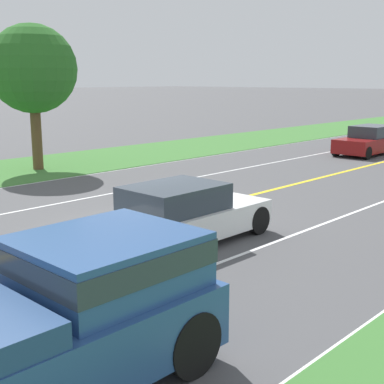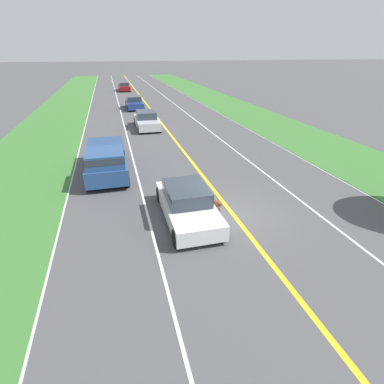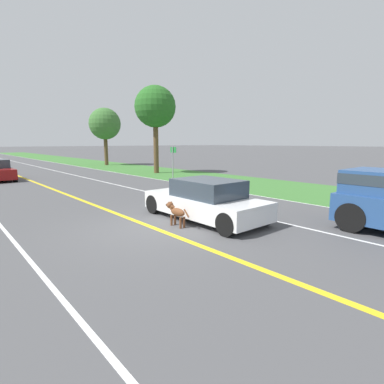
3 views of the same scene
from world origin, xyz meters
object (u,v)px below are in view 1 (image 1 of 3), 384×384
at_px(dog, 141,214).
at_px(oncoming_car, 370,141).
at_px(pickup_truck, 8,336).
at_px(ego_car, 179,216).
at_px(roadside_tree_left_near, 33,69).

bearing_deg(dog, oncoming_car, 97.16).
height_order(dog, pickup_truck, pickup_truck).
relative_size(ego_car, pickup_truck, 0.81).
height_order(ego_car, pickup_truck, pickup_truck).
distance_m(dog, pickup_truck, 7.26).
xyz_separation_m(dog, roadside_tree_left_near, (-10.12, 3.18, 3.60)).
bearing_deg(oncoming_car, ego_car, 101.90).
xyz_separation_m(ego_car, oncoming_car, (-3.63, 17.23, 0.01)).
bearing_deg(ego_car, roadside_tree_left_near, 164.50).
distance_m(dog, roadside_tree_left_near, 11.20).
bearing_deg(oncoming_car, dog, 97.78).
height_order(dog, oncoming_car, oncoming_car).
height_order(pickup_truck, oncoming_car, pickup_truck).
height_order(dog, roadside_tree_left_near, roadside_tree_left_near).
distance_m(ego_car, pickup_truck, 6.58).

